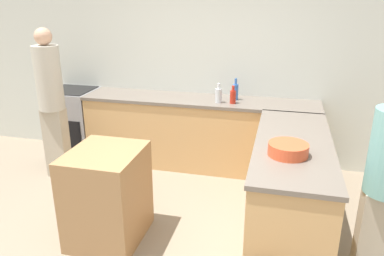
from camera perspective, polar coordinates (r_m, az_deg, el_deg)
The scene contains 10 objects.
wall_back at distance 5.01m, azimuth 1.96°, elevation 10.07°, with size 8.00×0.06×2.70m.
counter_back at distance 4.94m, azimuth 1.05°, elevation -0.71°, with size 3.02×0.62×0.93m.
counter_peninsula at distance 3.71m, azimuth 14.63°, elevation -8.65°, with size 0.69×1.89×0.93m.
range_oven at distance 5.60m, azimuth -17.41°, elevation 0.91°, with size 0.61×0.60×0.94m.
island_table at distance 3.59m, azimuth -12.75°, elevation -9.99°, with size 0.63×0.71×0.88m.
mixing_bowl at distance 3.19m, azimuth 14.44°, elevation -3.17°, with size 0.33×0.33×0.10m.
vinegar_bottle_clear at distance 4.60m, azimuth 4.07°, elevation 5.03°, with size 0.08×0.08×0.24m.
water_bottle_blue at distance 4.75m, azimuth 6.64°, elevation 5.57°, with size 0.07×0.07×0.27m.
hot_sauce_bottle at distance 4.59m, azimuth 6.25°, elevation 4.81°, with size 0.07×0.07×0.22m.
person_by_range at distance 4.79m, azimuth -20.66°, elevation 4.23°, with size 0.30×0.30×1.84m.
Camera 1 is at (1.02, -2.55, 2.19)m, focal length 35.00 mm.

